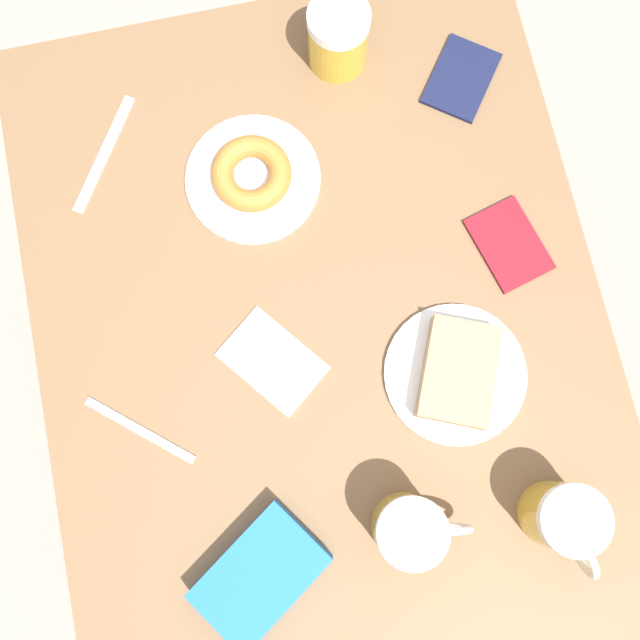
{
  "coord_description": "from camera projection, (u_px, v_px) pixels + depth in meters",
  "views": [
    {
      "loc": [
        0.04,
        0.18,
        1.74
      ],
      "look_at": [
        0.0,
        0.0,
        0.73
      ],
      "focal_mm": 40.0,
      "sensor_mm": 36.0,
      "label": 1
    }
  ],
  "objects": [
    {
      "name": "ground_plane",
      "position": [
        320.0,
        374.0,
        1.75
      ],
      "size": [
        8.0,
        8.0,
        0.0
      ],
      "primitive_type": "plane",
      "color": "gray"
    },
    {
      "name": "beer_mug_left",
      "position": [
        338.0,
        36.0,
        1.07
      ],
      "size": [
        0.09,
        0.13,
        0.11
      ],
      "color": "gold",
      "rests_on": "table"
    },
    {
      "name": "knife",
      "position": [
        104.0,
        154.0,
        1.09
      ],
      "size": [
        0.12,
        0.18,
        0.0
      ],
      "rotation": [
        0.0,
        0.0,
        2.57
      ],
      "color": "silver",
      "rests_on": "table"
    },
    {
      "name": "napkin_folded",
      "position": [
        273.0,
        361.0,
        1.03
      ],
      "size": [
        0.16,
        0.17,
        0.0
      ],
      "rotation": [
        0.0,
        0.0,
        2.23
      ],
      "color": "white",
      "rests_on": "table"
    },
    {
      "name": "passport_near_edge",
      "position": [
        461.0,
        78.0,
        1.11
      ],
      "size": [
        0.15,
        0.15,
        0.01
      ],
      "rotation": [
        0.0,
        0.0,
        5.64
      ],
      "color": "#141938",
      "rests_on": "table"
    },
    {
      "name": "table",
      "position": [
        320.0,
        329.0,
        1.1
      ],
      "size": [
        0.83,
        1.07,
        0.71
      ],
      "color": "brown",
      "rests_on": "ground_plane"
    },
    {
      "name": "beer_mug_center",
      "position": [
        564.0,
        519.0,
        0.94
      ],
      "size": [
        0.09,
        0.13,
        0.11
      ],
      "color": "gold",
      "rests_on": "table"
    },
    {
      "name": "beer_mug_right",
      "position": [
        410.0,
        529.0,
        0.94
      ],
      "size": [
        0.13,
        0.09,
        0.11
      ],
      "color": "gold",
      "rests_on": "table"
    },
    {
      "name": "passport_far_edge",
      "position": [
        509.0,
        244.0,
        1.06
      ],
      "size": [
        0.12,
        0.14,
        0.01
      ],
      "rotation": [
        0.0,
        0.0,
        3.4
      ],
      "color": "maroon",
      "rests_on": "table"
    },
    {
      "name": "blue_pouch",
      "position": [
        260.0,
        575.0,
        0.96
      ],
      "size": [
        0.2,
        0.19,
        0.04
      ],
      "rotation": [
        0.0,
        0.0,
        0.59
      ],
      "color": "blue",
      "rests_on": "table"
    },
    {
      "name": "fork",
      "position": [
        140.0,
        430.0,
        1.01
      ],
      "size": [
        0.14,
        0.12,
        0.0
      ],
      "rotation": [
        0.0,
        0.0,
        4.0
      ],
      "color": "silver",
      "rests_on": "table"
    },
    {
      "name": "plate_with_donut",
      "position": [
        252.0,
        176.0,
        1.07
      ],
      "size": [
        0.21,
        0.21,
        0.04
      ],
      "color": "white",
      "rests_on": "table"
    },
    {
      "name": "plate_with_cake",
      "position": [
        457.0,
        373.0,
        1.01
      ],
      "size": [
        0.21,
        0.21,
        0.05
      ],
      "color": "white",
      "rests_on": "table"
    }
  ]
}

